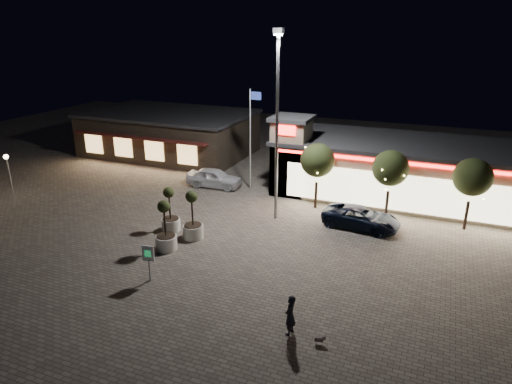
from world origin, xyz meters
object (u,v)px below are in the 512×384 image
at_px(pickup_truck, 361,218).
at_px(white_sedan, 214,178).
at_px(pedestrian, 290,315).
at_px(planter_left, 170,217).
at_px(planter_mid, 166,234).
at_px(valet_sign, 148,256).

bearing_deg(pickup_truck, white_sedan, 80.81).
bearing_deg(pedestrian, planter_left, -116.20).
distance_m(white_sedan, planter_mid, 11.31).
bearing_deg(planter_left, valet_sign, -67.73).
bearing_deg(valet_sign, planter_mid, 109.13).
distance_m(white_sedan, pedestrian, 19.68).
bearing_deg(planter_mid, pedestrian, -27.12).
distance_m(pickup_truck, valet_sign, 14.06).
xyz_separation_m(white_sedan, planter_mid, (2.51, -11.03, 0.17)).
xyz_separation_m(pickup_truck, white_sedan, (-12.59, 3.53, 0.09)).
distance_m(white_sedan, valet_sign, 14.87).
bearing_deg(pickup_truck, planter_mid, 133.13).
height_order(pickup_truck, planter_mid, planter_mid).
distance_m(white_sedan, planter_left, 8.77).
xyz_separation_m(white_sedan, pedestrian, (11.78, -15.77, 0.15)).
height_order(white_sedan, planter_left, planter_left).
bearing_deg(white_sedan, planter_mid, -170.71).
bearing_deg(valet_sign, white_sedan, 104.34).
relative_size(pickup_truck, valet_sign, 2.50).
height_order(planter_left, planter_mid, planter_mid).
relative_size(pickup_truck, pedestrian, 2.70).
distance_m(planter_mid, valet_sign, 3.59).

